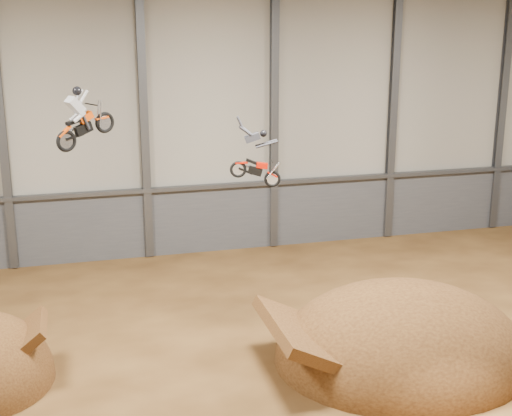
{
  "coord_description": "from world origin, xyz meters",
  "views": [
    {
      "loc": [
        -6.95,
        -20.35,
        12.31
      ],
      "look_at": [
        -0.49,
        4.0,
        5.31
      ],
      "focal_mm": 50.0,
      "sensor_mm": 36.0,
      "label": 1
    }
  ],
  "objects": [
    {
      "name": "floor",
      "position": [
        0.0,
        0.0,
        0.0
      ],
      "size": [
        40.0,
        40.0,
        0.0
      ],
      "primitive_type": "plane",
      "color": "#492C13",
      "rests_on": "ground"
    },
    {
      "name": "back_wall",
      "position": [
        0.0,
        15.0,
        7.0
      ],
      "size": [
        40.0,
        0.1,
        14.0
      ],
      "primitive_type": "cube",
      "color": "#A6A193",
      "rests_on": "ground"
    },
    {
      "name": "lower_band_back",
      "position": [
        0.0,
        14.9,
        1.75
      ],
      "size": [
        39.8,
        0.18,
        3.5
      ],
      "primitive_type": "cube",
      "color": "#4E5055",
      "rests_on": "ground"
    },
    {
      "name": "steel_rail",
      "position": [
        0.0,
        14.75,
        3.55
      ],
      "size": [
        39.8,
        0.35,
        0.2
      ],
      "primitive_type": "cube",
      "color": "#47494F",
      "rests_on": "lower_band_back"
    },
    {
      "name": "steel_column_1",
      "position": [
        -10.0,
        14.8,
        7.0
      ],
      "size": [
        0.4,
        0.36,
        13.9
      ],
      "primitive_type": "cube",
      "color": "#47494F",
      "rests_on": "ground"
    },
    {
      "name": "steel_column_2",
      "position": [
        -3.33,
        14.8,
        7.0
      ],
      "size": [
        0.4,
        0.36,
        13.9
      ],
      "primitive_type": "cube",
      "color": "#47494F",
      "rests_on": "ground"
    },
    {
      "name": "steel_column_3",
      "position": [
        3.33,
        14.8,
        7.0
      ],
      "size": [
        0.4,
        0.36,
        13.9
      ],
      "primitive_type": "cube",
      "color": "#47494F",
      "rests_on": "ground"
    },
    {
      "name": "steel_column_4",
      "position": [
        10.0,
        14.8,
        7.0
      ],
      "size": [
        0.4,
        0.36,
        13.9
      ],
      "primitive_type": "cube",
      "color": "#47494F",
      "rests_on": "ground"
    },
    {
      "name": "steel_column_5",
      "position": [
        16.67,
        14.8,
        7.0
      ],
      "size": [
        0.4,
        0.36,
        13.9
      ],
      "primitive_type": "cube",
      "color": "#47494F",
      "rests_on": "ground"
    },
    {
      "name": "landing_ramp",
      "position": [
        4.28,
        1.22,
        0.0
      ],
      "size": [
        9.41,
        8.32,
        5.43
      ],
      "primitive_type": "ellipsoid",
      "color": "#3E230F",
      "rests_on": "ground"
    },
    {
      "name": "fmx_rider_a",
      "position": [
        -6.28,
        5.28,
        8.91
      ],
      "size": [
        2.98,
        2.19,
        2.76
      ],
      "primitive_type": null,
      "rotation": [
        0.0,
        -0.3,
        0.5
      ],
      "color": "#DA4708"
    },
    {
      "name": "fmx_rider_b",
      "position": [
        -0.49,
        4.44,
        7.29
      ],
      "size": [
        3.16,
        1.26,
        2.84
      ],
      "primitive_type": null,
      "rotation": [
        0.0,
        0.29,
        -0.18
      ],
      "color": "red"
    }
  ]
}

